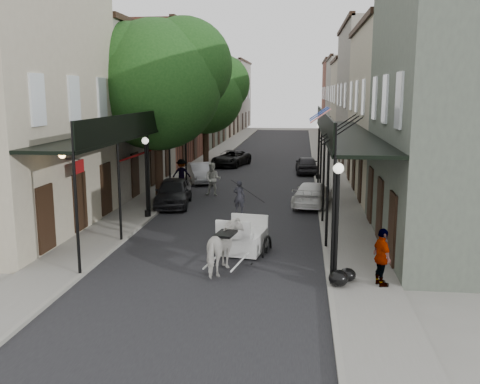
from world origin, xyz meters
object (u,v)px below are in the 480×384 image
(car_right_far, at_px, (307,165))
(tree_far, at_px, (210,92))
(car_right_near, at_px, (312,194))
(tree_near, at_px, (165,80))
(carriage, at_px, (246,221))
(lamppost_left, at_px, (146,176))
(lamppost_right_far, at_px, (319,150))
(car_left_far, at_px, (231,158))
(lamppost_right_near, at_px, (337,222))
(pedestrian_sidewalk_left, at_px, (182,173))
(horse, at_px, (225,247))
(pedestrian_sidewalk_right, at_px, (382,257))
(car_left_near, at_px, (173,192))
(pedestrian_walking, at_px, (213,179))
(car_left_mid, at_px, (200,173))

(car_right_far, bearing_deg, tree_far, -25.20)
(car_right_near, relative_size, car_right_far, 1.12)
(tree_near, xyz_separation_m, carriage, (5.21, -8.57, -5.39))
(lamppost_left, bearing_deg, car_right_near, 26.59)
(lamppost_right_far, distance_m, car_left_far, 9.27)
(lamppost_right_near, distance_m, pedestrian_sidewalk_left, 17.71)
(car_left_far, bearing_deg, horse, -68.88)
(horse, height_order, car_right_far, horse)
(pedestrian_sidewalk_right, distance_m, car_left_near, 14.26)
(pedestrian_sidewalk_left, xyz_separation_m, pedestrian_sidewalk_right, (9.68, -15.61, 0.01))
(horse, bearing_deg, pedestrian_walking, -69.31)
(lamppost_right_near, xyz_separation_m, car_left_far, (-6.70, 26.25, -1.43))
(lamppost_left, relative_size, pedestrian_sidewalk_right, 2.09)
(lamppost_right_near, distance_m, car_left_near, 13.49)
(car_right_near, distance_m, car_right_far, 11.17)
(lamppost_left, xyz_separation_m, carriage, (5.11, -4.39, -0.95))
(tree_near, distance_m, car_left_mid, 8.55)
(pedestrian_sidewalk_left, bearing_deg, car_left_near, 90.38)
(tree_near, xyz_separation_m, pedestrian_sidewalk_right, (9.67, -12.18, -5.48))
(lamppost_right_far, bearing_deg, pedestrian_sidewalk_left, -152.12)
(tree_far, distance_m, lamppost_right_near, 27.74)
(tree_far, relative_size, lamppost_right_far, 2.32)
(horse, distance_m, car_left_near, 10.84)
(tree_near, height_order, horse, tree_near)
(horse, xyz_separation_m, car_left_mid, (-4.18, 17.38, -0.22))
(tree_far, bearing_deg, car_left_far, 2.57)
(car_left_near, bearing_deg, pedestrian_sidewalk_right, -57.46)
(lamppost_right_near, bearing_deg, car_left_far, 104.32)
(tree_near, distance_m, lamppost_right_near, 15.39)
(lamppost_right_far, bearing_deg, car_left_far, 136.98)
(car_left_near, height_order, car_right_far, car_left_near)
(lamppost_left, xyz_separation_m, car_right_far, (7.47, 15.02, -1.40))
(lamppost_right_near, distance_m, horse, 3.86)
(lamppost_left, height_order, car_left_mid, lamppost_left)
(horse, distance_m, carriage, 2.65)
(carriage, height_order, pedestrian_sidewalk_right, carriage)
(tree_near, height_order, lamppost_right_near, tree_near)
(carriage, height_order, pedestrian_sidewalk_left, carriage)
(tree_far, height_order, lamppost_left, tree_far)
(tree_near, relative_size, car_right_near, 2.25)
(lamppost_right_near, bearing_deg, car_right_far, 91.82)
(lamppost_right_near, xyz_separation_m, pedestrian_walking, (-6.10, 13.95, -1.10))
(lamppost_right_near, xyz_separation_m, pedestrian_sidewalk_right, (1.38, 0.00, -1.04))
(pedestrian_sidewalk_left, relative_size, pedestrian_sidewalk_right, 0.99)
(pedestrian_sidewalk_left, bearing_deg, pedestrian_walking, 135.90)
(pedestrian_sidewalk_left, bearing_deg, car_left_mid, -109.26)
(car_left_mid, xyz_separation_m, car_right_far, (6.97, 4.65, 0.02))
(lamppost_right_near, distance_m, lamppost_right_far, 20.00)
(pedestrian_sidewalk_right, bearing_deg, pedestrian_sidewalk_left, 15.04)
(tree_near, bearing_deg, car_left_far, 83.52)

